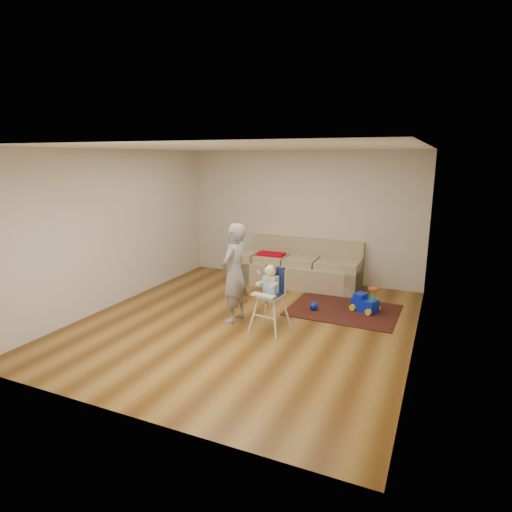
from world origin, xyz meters
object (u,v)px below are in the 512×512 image
at_px(toy_ball, 314,306).
at_px(adult, 234,273).
at_px(side_table, 265,267).
at_px(ride_on_toy, 365,298).
at_px(sofa, 302,263).
at_px(high_chair, 270,299).

relative_size(toy_ball, adult, 0.09).
height_order(side_table, toy_ball, side_table).
relative_size(ride_on_toy, adult, 0.28).
height_order(side_table, adult, adult).
xyz_separation_m(ride_on_toy, adult, (-1.83, -1.26, 0.55)).
xyz_separation_m(ride_on_toy, toy_ball, (-0.81, -0.31, -0.15)).
height_order(sofa, ride_on_toy, sofa).
bearing_deg(ride_on_toy, sofa, 166.91).
relative_size(side_table, ride_on_toy, 1.07).
relative_size(ride_on_toy, high_chair, 0.43).
bearing_deg(adult, toy_ball, 136.62).
bearing_deg(high_chair, sofa, 104.61).
xyz_separation_m(high_chair, adult, (-0.66, 0.13, 0.29)).
distance_m(sofa, ride_on_toy, 1.81).
relative_size(sofa, high_chair, 2.29).
bearing_deg(ride_on_toy, side_table, 174.93).
xyz_separation_m(ride_on_toy, high_chair, (-1.17, -1.38, 0.26)).
distance_m(high_chair, adult, 0.73).
relative_size(side_table, high_chair, 0.46).
distance_m(toy_ball, adult, 1.57).
height_order(toy_ball, high_chair, high_chair).
bearing_deg(adult, ride_on_toy, 128.43).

